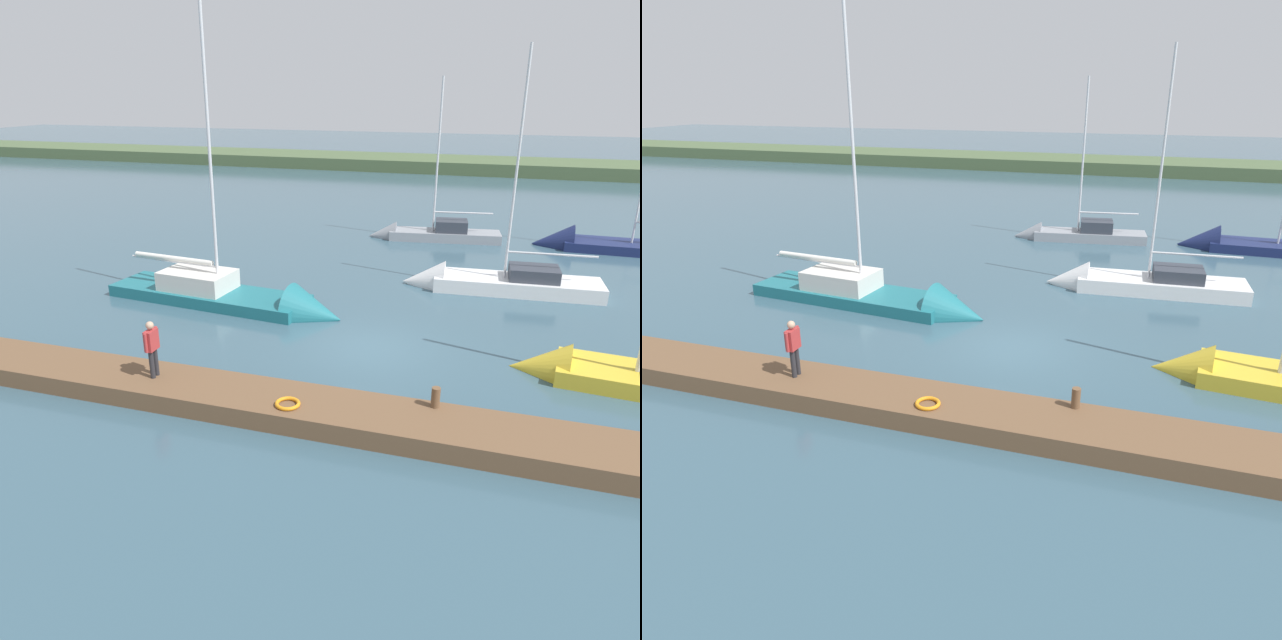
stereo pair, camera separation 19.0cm
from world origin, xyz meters
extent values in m
plane|color=#385666|center=(0.00, 0.00, 0.00)|extent=(200.00, 200.00, 0.00)
cube|color=#4C603D|center=(0.00, -46.83, 0.00)|extent=(180.00, 8.00, 2.40)
cube|color=brown|center=(0.00, 4.89, 0.27)|extent=(26.57, 1.94, 0.54)
cylinder|color=brown|center=(-2.66, 4.22, 0.81)|extent=(0.23, 0.23, 0.54)
torus|color=orange|center=(0.95, 5.28, 0.59)|extent=(0.66, 0.66, 0.10)
cube|color=white|center=(-4.58, -7.65, 0.10)|extent=(6.95, 2.43, 1.00)
cone|color=white|center=(-0.67, -7.40, 0.10)|extent=(1.93, 2.12, 2.01)
cube|color=#333842|center=(-5.20, -7.68, 0.87)|extent=(2.09, 1.62, 0.53)
cylinder|color=silver|center=(-4.04, -7.61, 5.13)|extent=(0.11, 0.11, 9.06)
cylinder|color=silver|center=(-5.81, -7.72, 1.72)|extent=(3.55, 0.31, 0.09)
cube|color=#1E6B75|center=(7.32, -2.67, 0.05)|extent=(8.49, 3.12, 0.84)
cone|color=#1E6B75|center=(2.62, -2.19, 0.05)|extent=(2.29, 2.50, 2.30)
cube|color=silver|center=(7.80, -2.71, 0.84)|extent=(2.99, 2.17, 0.75)
cylinder|color=silver|center=(6.85, -2.62, 5.69)|extent=(0.12, 0.12, 10.44)
cylinder|color=silver|center=(8.91, -2.83, 1.49)|extent=(4.13, 0.51, 0.10)
cylinder|color=silver|center=(8.91, -2.83, 1.61)|extent=(3.73, 0.58, 0.21)
cube|color=gray|center=(-0.59, -16.01, 0.08)|extent=(6.31, 2.49, 0.88)
cone|color=gray|center=(2.87, -15.56, 0.08)|extent=(1.74, 1.89, 1.70)
cube|color=#333842|center=(-0.94, -16.06, 0.83)|extent=(1.90, 1.64, 0.64)
cylinder|color=silver|center=(0.06, -15.92, 4.58)|extent=(0.11, 0.11, 8.14)
cylinder|color=silver|center=(-1.53, -16.13, 1.58)|extent=(3.20, 0.51, 0.09)
cone|color=navy|center=(-6.36, -16.39, 0.06)|extent=(2.16, 2.38, 2.34)
cone|color=gold|center=(-5.31, 0.07, 0.01)|extent=(1.94, 2.11, 1.95)
cylinder|color=#28282D|center=(5.08, 4.76, 0.95)|extent=(0.14, 0.14, 0.82)
cylinder|color=#28282D|center=(5.08, 4.96, 0.95)|extent=(0.14, 0.14, 0.82)
cube|color=#B23333|center=(5.08, 4.86, 1.65)|extent=(0.23, 0.45, 0.58)
sphere|color=tan|center=(5.08, 4.86, 2.08)|extent=(0.22, 0.22, 0.22)
cylinder|color=#B23333|center=(5.08, 4.59, 1.66)|extent=(0.09, 0.09, 0.55)
cylinder|color=#B23333|center=(5.07, 5.13, 1.66)|extent=(0.09, 0.09, 0.55)
camera|label=1|loc=(-3.88, 17.79, 8.14)|focal=33.46mm
camera|label=2|loc=(-4.06, 17.73, 8.14)|focal=33.46mm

